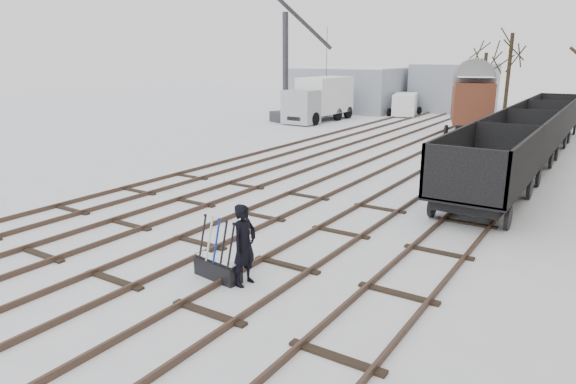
{
  "coord_description": "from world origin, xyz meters",
  "views": [
    {
      "loc": [
        9.65,
        -10.25,
        5.25
      ],
      "look_at": [
        1.45,
        2.45,
        1.2
      ],
      "focal_mm": 32.0,
      "sensor_mm": 36.0,
      "label": 1
    }
  ],
  "objects_px": {
    "freight_wagon_a": "(485,180)",
    "box_van_wagon": "(472,100)",
    "worker": "(244,245)",
    "crane": "(287,90)",
    "ground_frame": "(218,267)",
    "panel_van": "(405,104)",
    "lorry": "(319,99)"
  },
  "relations": [
    {
      "from": "panel_van",
      "to": "box_van_wagon",
      "type": "bearing_deg",
      "value": -62.52
    },
    {
      "from": "lorry",
      "to": "crane",
      "type": "distance_m",
      "value": 2.75
    },
    {
      "from": "freight_wagon_a",
      "to": "box_van_wagon",
      "type": "bearing_deg",
      "value": 105.47
    },
    {
      "from": "freight_wagon_a",
      "to": "lorry",
      "type": "distance_m",
      "value": 25.09
    },
    {
      "from": "lorry",
      "to": "freight_wagon_a",
      "type": "bearing_deg",
      "value": -45.88
    },
    {
      "from": "lorry",
      "to": "crane",
      "type": "height_order",
      "value": "crane"
    },
    {
      "from": "ground_frame",
      "to": "panel_van",
      "type": "xyz_separation_m",
      "value": [
        -8.62,
        35.73,
        0.72
      ]
    },
    {
      "from": "worker",
      "to": "lorry",
      "type": "xyz_separation_m",
      "value": [
        -13.81,
        27.97,
        0.82
      ]
    },
    {
      "from": "ground_frame",
      "to": "lorry",
      "type": "relative_size",
      "value": 0.19
    },
    {
      "from": "freight_wagon_a",
      "to": "lorry",
      "type": "xyz_separation_m",
      "value": [
        -17.07,
        18.38,
        0.79
      ]
    },
    {
      "from": "freight_wagon_a",
      "to": "lorry",
      "type": "height_order",
      "value": "lorry"
    },
    {
      "from": "ground_frame",
      "to": "box_van_wagon",
      "type": "bearing_deg",
      "value": 99.6
    },
    {
      "from": "worker",
      "to": "box_van_wagon",
      "type": "xyz_separation_m",
      "value": [
        -1.68,
        27.44,
        1.29
      ]
    },
    {
      "from": "box_van_wagon",
      "to": "lorry",
      "type": "relative_size",
      "value": 0.73
    },
    {
      "from": "panel_van",
      "to": "ground_frame",
      "type": "bearing_deg",
      "value": -92.16
    },
    {
      "from": "ground_frame",
      "to": "freight_wagon_a",
      "type": "height_order",
      "value": "freight_wagon_a"
    },
    {
      "from": "ground_frame",
      "to": "crane",
      "type": "relative_size",
      "value": 0.16
    },
    {
      "from": "worker",
      "to": "panel_van",
      "type": "bearing_deg",
      "value": 17.25
    },
    {
      "from": "crane",
      "to": "lorry",
      "type": "bearing_deg",
      "value": 64.16
    },
    {
      "from": "lorry",
      "to": "crane",
      "type": "relative_size",
      "value": 0.81
    },
    {
      "from": "worker",
      "to": "crane",
      "type": "distance_m",
      "value": 30.66
    },
    {
      "from": "crane",
      "to": "box_van_wagon",
      "type": "bearing_deg",
      "value": 28.02
    },
    {
      "from": "freight_wagon_a",
      "to": "box_van_wagon",
      "type": "relative_size",
      "value": 1.14
    },
    {
      "from": "ground_frame",
      "to": "crane",
      "type": "xyz_separation_m",
      "value": [
        -15.07,
        26.32,
        2.23
      ]
    },
    {
      "from": "freight_wagon_a",
      "to": "panel_van",
      "type": "bearing_deg",
      "value": 115.87
    },
    {
      "from": "freight_wagon_a",
      "to": "lorry",
      "type": "bearing_deg",
      "value": 132.89
    },
    {
      "from": "ground_frame",
      "to": "box_van_wagon",
      "type": "relative_size",
      "value": 0.26
    },
    {
      "from": "box_van_wagon",
      "to": "lorry",
      "type": "xyz_separation_m",
      "value": [
        -12.13,
        0.52,
        -0.47
      ]
    },
    {
      "from": "lorry",
      "to": "worker",
      "type": "bearing_deg",
      "value": -62.49
    },
    {
      "from": "freight_wagon_a",
      "to": "box_van_wagon",
      "type": "xyz_separation_m",
      "value": [
        -4.94,
        17.85,
        1.26
      ]
    },
    {
      "from": "worker",
      "to": "lorry",
      "type": "bearing_deg",
      "value": 28.8
    },
    {
      "from": "worker",
      "to": "panel_van",
      "type": "height_order",
      "value": "worker"
    }
  ]
}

